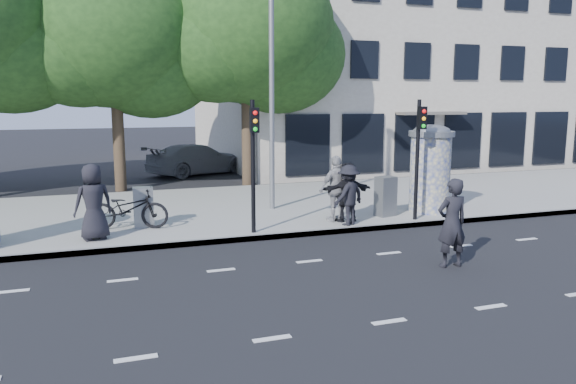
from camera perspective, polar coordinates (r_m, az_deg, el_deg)
name	(u,v)px	position (r m, az deg, el deg)	size (l,w,h in m)	color
ground	(335,281)	(11.36, 4.76, -8.96)	(120.00, 120.00, 0.00)	black
sidewalk	(241,208)	(18.23, -4.77, -1.61)	(40.00, 8.00, 0.15)	gray
curb	(279,236)	(14.53, -0.90, -4.48)	(40.00, 0.10, 0.16)	slate
lane_dash_near	(389,322)	(9.52, 10.23, -12.83)	(32.00, 0.12, 0.01)	silver
lane_dash_far	(309,261)	(12.59, 2.18, -7.05)	(32.00, 0.12, 0.01)	silver
ad_column_right	(430,167)	(17.54, 14.25, 2.52)	(1.36, 1.36, 2.65)	beige
traffic_pole_near	(253,153)	(14.22, -3.53, 4.02)	(0.22, 0.31, 3.40)	black
traffic_pole_far	(419,147)	(16.17, 13.14, 4.46)	(0.22, 0.31, 3.40)	black
street_lamp	(272,57)	(17.31, -1.62, 13.53)	(0.25, 0.93, 8.00)	slate
tree_near_left	(113,30)	(22.69, -17.34, 15.40)	(6.80, 6.80, 8.97)	#38281C
tree_center	(246,28)	(23.07, -4.31, 16.31)	(7.00, 7.00, 9.30)	#38281C
building	(387,56)	(34.11, 9.99, 13.48)	(20.30, 15.85, 12.00)	#ADA291
ped_a	(93,202)	(14.46, -19.18, -0.96)	(0.92, 0.60, 1.89)	black
ped_d	(349,195)	(15.37, 6.17, -0.31)	(1.07, 0.61, 1.66)	black
ped_e	(337,189)	(15.79, 4.96, 0.35)	(1.09, 0.62, 1.86)	#949496
ped_f	(347,192)	(15.83, 6.03, 0.02)	(1.55, 0.56, 1.68)	black
man_road	(452,223)	(12.47, 16.31, -3.04)	(0.70, 0.46, 1.93)	black
bicycle	(128,209)	(15.46, -15.91, -1.63)	(2.08, 0.73, 1.10)	black
cabinet_left	(143,207)	(15.59, -14.48, -1.50)	(0.52, 0.38, 1.08)	gray
cabinet_right	(386,196)	(16.73, 9.88, -0.43)	(0.56, 0.41, 1.17)	slate
car_right	(197,159)	(26.83, -9.18, 3.30)	(4.96, 2.01, 1.44)	slate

